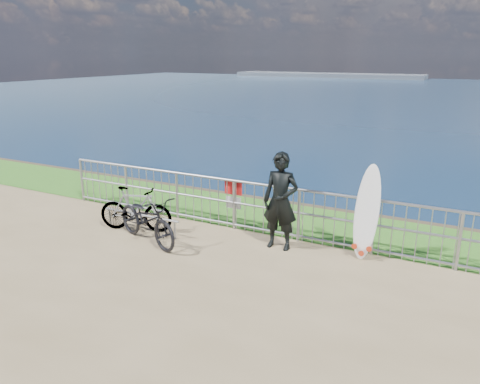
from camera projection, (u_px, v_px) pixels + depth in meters
The scene contains 8 objects.
grass_strip at pixel (275, 217), 11.07m from camera, with size 120.00×120.00×0.00m, color #2D6B1D.
seascape at pixel (327, 77), 154.70m from camera, with size 260.00×260.00×5.00m.
railing at pixel (255, 207), 9.97m from camera, with size 10.06×0.10×1.13m.
surfer at pixel (281, 201), 9.08m from camera, with size 0.71×0.46×1.93m, color black.
surfboard at pixel (366, 216), 8.71m from camera, with size 0.52×0.47×1.80m.
bicycle_near at pixel (147, 219), 9.47m from camera, with size 0.67×1.93×1.01m, color black.
bicycle_far at pixel (135, 209), 10.10m from camera, with size 0.46×1.64×0.99m, color black.
bike_rack at pixel (141, 217), 10.09m from camera, with size 1.97×0.05×0.41m.
Camera 1 is at (4.08, -6.95, 3.73)m, focal length 35.00 mm.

